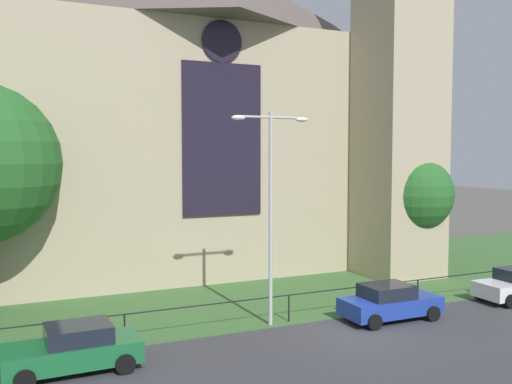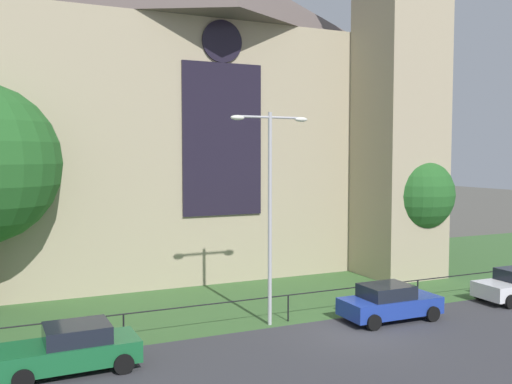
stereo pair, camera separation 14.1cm
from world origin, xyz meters
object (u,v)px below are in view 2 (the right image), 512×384
object	(u,v)px
streetlamp_near	(270,191)
parked_car_blue	(389,302)
church_building	(202,100)
parked_car_green	(72,349)
tree_right_near	(416,195)

from	to	relation	value
streetlamp_near	parked_car_blue	distance (m)	6.88
church_building	parked_car_green	bearing A→B (deg)	-122.59
tree_right_near	parked_car_green	xyz separation A→B (m)	(-19.32, -6.69, -3.90)
parked_car_green	tree_right_near	bearing A→B (deg)	-162.13
parked_car_blue	church_building	bearing A→B (deg)	102.61
streetlamp_near	parked_car_green	world-z (taller)	streetlamp_near
church_building	parked_car_blue	world-z (taller)	church_building
church_building	tree_right_near	distance (m)	13.97
church_building	parked_car_green	distance (m)	20.13
church_building	streetlamp_near	size ratio (longest dim) A/B	3.03
streetlamp_near	parked_car_green	xyz separation A→B (m)	(-7.88, -1.89, -4.69)
streetlamp_near	parked_car_green	distance (m)	9.36
church_building	parked_car_green	world-z (taller)	church_building
streetlamp_near	tree_right_near	bearing A→B (deg)	22.77
tree_right_near	streetlamp_near	world-z (taller)	streetlamp_near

